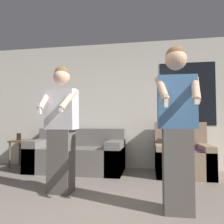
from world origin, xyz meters
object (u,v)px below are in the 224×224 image
Objects in this scene: armchair at (182,157)px; side_table at (25,144)px; person_right at (177,124)px; couch at (77,155)px; person_left at (61,127)px.

armchair is 1.33× the size of side_table.
person_right is at bearing -99.55° from armchair.
person_right reaches higher than couch.
person_left is at bearing -143.01° from armchair.
person_left is at bearing -46.23° from side_table.
person_left is 0.97× the size of person_right.
couch is 2.55m from person_right.
armchair is at bearing -3.44° from side_table.
couch is 2.02m from armchair.
person_left is (1.49, -1.55, 0.40)m from side_table.
side_table is 0.42× the size of person_left.
armchair is 0.55× the size of person_left.
side_table is at bearing 133.77° from person_left.
armchair is 0.54× the size of person_right.
person_right is (2.98, -1.98, 0.44)m from side_table.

